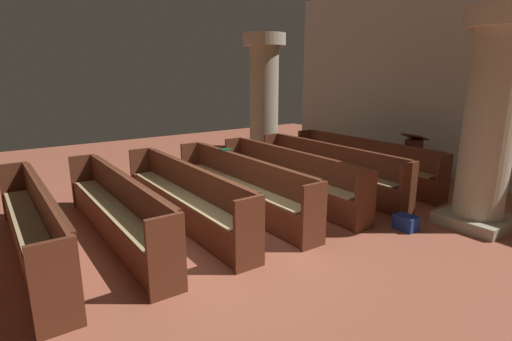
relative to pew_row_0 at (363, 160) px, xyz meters
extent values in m
plane|color=#AD5B42|center=(0.91, -4.16, -0.51)|extent=(19.20, 19.20, 0.00)
cube|color=silver|center=(0.91, 1.92, 1.74)|extent=(10.00, 0.16, 4.50)
cube|color=brown|center=(0.00, -0.02, -0.05)|extent=(3.73, 0.38, 0.05)
cube|color=brown|center=(0.00, 0.15, 0.21)|extent=(3.73, 0.04, 0.47)
cube|color=#562B1A|center=(0.00, 0.19, 0.43)|extent=(3.58, 0.06, 0.02)
cube|color=#5B2D1B|center=(-1.89, -0.02, -0.03)|extent=(0.06, 0.44, 0.95)
cube|color=#5B2D1B|center=(1.89, -0.02, -0.03)|extent=(0.06, 0.44, 0.95)
cube|color=brown|center=(0.00, -0.20, -0.28)|extent=(3.73, 0.03, 0.41)
cube|color=tan|center=(0.00, -0.04, -0.01)|extent=(3.43, 0.32, 0.02)
cube|color=brown|center=(0.00, -1.10, -0.05)|extent=(3.73, 0.38, 0.05)
cube|color=brown|center=(0.00, -0.94, 0.21)|extent=(3.73, 0.04, 0.47)
cube|color=#562B1A|center=(0.00, -0.89, 0.43)|extent=(3.58, 0.06, 0.02)
cube|color=#5B2D1B|center=(-1.89, -1.10, -0.03)|extent=(0.06, 0.44, 0.95)
cube|color=#5B2D1B|center=(1.89, -1.10, -0.03)|extent=(0.06, 0.44, 0.95)
cube|color=brown|center=(0.00, -1.28, -0.28)|extent=(3.73, 0.03, 0.41)
cube|color=tan|center=(0.00, -1.12, -0.01)|extent=(3.43, 0.32, 0.02)
cube|color=brown|center=(0.00, -2.19, -0.05)|extent=(3.73, 0.38, 0.05)
cube|color=brown|center=(0.00, -2.02, 0.21)|extent=(3.73, 0.04, 0.47)
cube|color=#562B1A|center=(0.00, -1.97, 0.43)|extent=(3.58, 0.06, 0.02)
cube|color=#5B2D1B|center=(-1.89, -2.19, -0.03)|extent=(0.06, 0.44, 0.95)
cube|color=#5B2D1B|center=(1.89, -2.19, -0.03)|extent=(0.06, 0.44, 0.95)
cube|color=brown|center=(0.00, -2.36, -0.28)|extent=(3.73, 0.03, 0.41)
cube|color=tan|center=(0.00, -2.21, -0.01)|extent=(3.43, 0.32, 0.02)
cube|color=brown|center=(0.00, -3.27, -0.05)|extent=(3.73, 0.38, 0.05)
cube|color=brown|center=(0.00, -3.10, 0.21)|extent=(3.73, 0.04, 0.47)
cube|color=#562B1A|center=(0.00, -3.06, 0.43)|extent=(3.58, 0.06, 0.02)
cube|color=#5B2D1B|center=(-1.89, -3.27, -0.03)|extent=(0.06, 0.44, 0.95)
cube|color=#5B2D1B|center=(1.89, -3.27, -0.03)|extent=(0.06, 0.44, 0.95)
cube|color=brown|center=(0.00, -3.45, -0.28)|extent=(3.73, 0.03, 0.41)
cube|color=tan|center=(0.00, -3.29, -0.01)|extent=(3.43, 0.32, 0.02)
cube|color=brown|center=(0.00, -4.36, -0.05)|extent=(3.73, 0.38, 0.05)
cube|color=brown|center=(0.00, -4.19, 0.21)|extent=(3.73, 0.04, 0.47)
cube|color=#562B1A|center=(0.00, -4.14, 0.43)|extent=(3.58, 0.06, 0.02)
cube|color=#5B2D1B|center=(-1.89, -4.36, -0.03)|extent=(0.06, 0.44, 0.95)
cube|color=#5B2D1B|center=(1.89, -4.36, -0.03)|extent=(0.06, 0.44, 0.95)
cube|color=brown|center=(0.00, -4.53, -0.28)|extent=(3.73, 0.03, 0.41)
cube|color=tan|center=(0.00, -4.38, -0.01)|extent=(3.43, 0.32, 0.02)
cube|color=brown|center=(0.00, -5.44, -0.05)|extent=(3.73, 0.38, 0.05)
cube|color=brown|center=(0.00, -5.27, 0.21)|extent=(3.73, 0.04, 0.47)
cube|color=#562B1A|center=(0.00, -5.23, 0.43)|extent=(3.58, 0.06, 0.02)
cube|color=#5B2D1B|center=(-1.89, -5.44, -0.03)|extent=(0.06, 0.44, 0.95)
cube|color=#5B2D1B|center=(1.89, -5.44, -0.03)|extent=(0.06, 0.44, 0.95)
cube|color=brown|center=(0.00, -5.62, -0.28)|extent=(3.73, 0.03, 0.41)
cube|color=tan|center=(0.00, -5.46, -0.01)|extent=(3.43, 0.32, 0.02)
cube|color=brown|center=(0.00, -6.52, -0.05)|extent=(3.73, 0.38, 0.05)
cube|color=brown|center=(0.00, -6.36, 0.21)|extent=(3.73, 0.04, 0.47)
cube|color=#562B1A|center=(0.00, -6.31, 0.43)|extent=(3.58, 0.06, 0.02)
cube|color=#5B2D1B|center=(-1.89, -6.52, -0.03)|extent=(0.06, 0.44, 0.95)
cube|color=#5B2D1B|center=(1.89, -6.52, -0.03)|extent=(0.06, 0.44, 0.95)
cube|color=brown|center=(0.00, -6.70, -0.28)|extent=(3.73, 0.03, 0.41)
cube|color=tan|center=(0.00, -6.54, -0.01)|extent=(3.43, 0.32, 0.02)
cube|color=tan|center=(2.78, -0.51, -0.42)|extent=(1.00, 1.00, 0.18)
cylinder|color=#BCB293|center=(2.78, -0.51, 1.11)|extent=(0.74, 0.74, 2.86)
cylinder|color=beige|center=(2.78, -0.51, 2.69)|extent=(1.08, 1.08, 0.30)
cube|color=tan|center=(-2.73, -0.72, -0.42)|extent=(1.00, 1.00, 0.18)
cylinder|color=#BCB293|center=(-2.73, -0.72, 1.11)|extent=(0.74, 0.74, 2.86)
cylinder|color=beige|center=(-2.73, -0.72, 2.69)|extent=(1.08, 1.08, 0.30)
cube|color=#492215|center=(0.57, 1.00, -0.48)|extent=(0.45, 0.45, 0.06)
cube|color=#562819|center=(0.57, 1.00, -0.03)|extent=(0.28, 0.28, 0.95)
cube|color=#5B2A1A|center=(0.57, 1.00, 0.50)|extent=(0.48, 0.35, 0.15)
cube|color=#194723|center=(-0.80, -3.06, 0.45)|extent=(0.14, 0.22, 0.03)
cube|color=navy|center=(2.25, -1.61, -0.39)|extent=(0.34, 0.24, 0.23)
camera|label=1|loc=(5.65, -6.92, 1.92)|focal=27.84mm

